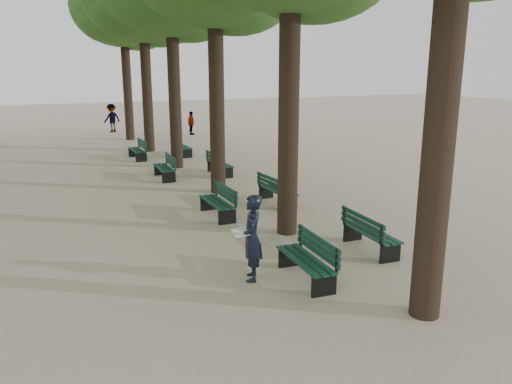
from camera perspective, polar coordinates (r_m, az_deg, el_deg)
name	(u,v)px	position (r m, az deg, el deg)	size (l,w,h in m)	color
ground	(293,286)	(10.10, 4.28, -10.70)	(120.00, 120.00, 0.00)	tan
tree_central_5	(123,8)	(31.75, -15.00, 19.65)	(6.00, 6.00, 9.95)	#33261C
bench_left_0	(306,268)	(10.28, 5.68, -8.61)	(0.71, 1.84, 0.92)	black
bench_left_1	(217,208)	(14.55, -4.45, -1.82)	(0.60, 1.81, 0.92)	black
bench_left_2	(164,172)	(19.93, -10.43, 2.27)	(0.68, 1.83, 0.92)	black
bench_left_3	(137,154)	(24.60, -13.41, 4.29)	(0.58, 1.80, 0.92)	black
bench_right_0	(371,240)	(12.13, 12.96, -5.36)	(0.71, 1.84, 0.92)	black
bench_right_1	(278,196)	(15.93, 2.48, -0.41)	(0.61, 1.81, 0.92)	black
bench_right_2	(220,168)	(20.43, -4.14, 2.75)	(0.59, 1.81, 0.92)	black
bench_right_3	(182,150)	(25.23, -8.40, 4.75)	(0.59, 1.81, 0.92)	black
man_with_map	(252,238)	(10.07, -0.46, -5.28)	(0.74, 0.79, 1.78)	black
pedestrian_c	(191,123)	(33.27, -7.43, 7.81)	(0.90, 0.31, 1.53)	#262628
pedestrian_b	(112,118)	(35.83, -16.15, 8.12)	(1.24, 0.38, 1.91)	#262628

